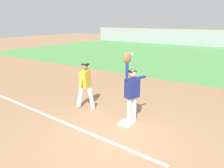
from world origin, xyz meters
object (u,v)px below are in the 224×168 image
at_px(baseball, 132,54).
at_px(parked_car_white, 214,39).
at_px(first_base, 126,123).
at_px(parked_car_tan, 178,38).
at_px(runner, 85,83).
at_px(fielder, 132,89).

distance_m(baseball, parked_car_white, 28.57).
xyz_separation_m(first_base, parked_car_tan, (-8.74, 27.95, 0.63)).
height_order(runner, parked_car_tan, runner).
bearing_deg(fielder, parked_car_white, -62.64).
distance_m(first_base, parked_car_tan, 29.29).
bearing_deg(runner, parked_car_tan, 89.87).
bearing_deg(fielder, first_base, 95.74).
bearing_deg(parked_car_tan, fielder, -73.93).
distance_m(first_base, runner, 2.21).
xyz_separation_m(fielder, parked_car_tan, (-8.79, 27.73, -0.45)).
relative_size(first_base, baseball, 5.14).
xyz_separation_m(first_base, baseball, (0.10, 0.12, 2.21)).
distance_m(parked_car_tan, parked_car_white, 4.90).
height_order(parked_car_tan, parked_car_white, same).
bearing_deg(first_base, runner, 171.20).
height_order(fielder, parked_car_tan, fielder).
bearing_deg(parked_car_tan, parked_car_white, 3.40).
xyz_separation_m(runner, parked_car_white, (-1.89, 28.07, -0.32)).
height_order(first_base, parked_car_tan, parked_car_tan).
relative_size(first_base, runner, 0.22).
bearing_deg(baseball, runner, 174.84).
bearing_deg(first_base, parked_car_tan, 107.35).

